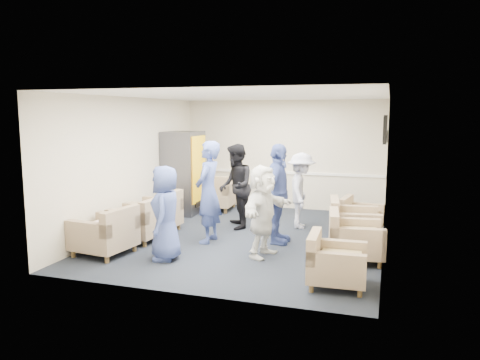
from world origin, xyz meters
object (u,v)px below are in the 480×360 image
(armchair_right_midnear, at_px, (352,240))
(vending_machine, at_px, (184,173))
(armchair_right_near, at_px, (333,264))
(person_back_left, at_px, (236,186))
(armchair_right_far, at_px, (359,218))
(armchair_right_midfar, at_px, (351,225))
(person_front_right, at_px, (263,211))
(person_mid_right, at_px, (278,194))
(armchair_corner, at_px, (214,195))
(armchair_left_near, at_px, (107,235))
(armchair_left_far, at_px, (157,215))
(person_back_right, at_px, (301,191))
(armchair_left_mid, at_px, (141,222))
(person_mid_left, at_px, (208,192))
(person_front_left, at_px, (165,213))

(armchair_right_midnear, bearing_deg, vending_machine, 50.82)
(armchair_right_near, relative_size, person_back_left, 0.46)
(armchair_right_midnear, bearing_deg, armchair_right_far, -7.78)
(armchair_right_midfar, height_order, vending_machine, vending_machine)
(armchair_right_midnear, xyz_separation_m, armchair_right_far, (-0.00, 1.84, -0.04))
(person_front_right, bearing_deg, person_mid_right, 10.27)
(armchair_corner, relative_size, vending_machine, 0.52)
(armchair_right_midfar, bearing_deg, armchair_right_midnear, 177.65)
(armchair_corner, bearing_deg, armchair_left_near, 79.98)
(armchair_left_far, distance_m, armchair_right_midfar, 3.79)
(armchair_left_near, bearing_deg, person_back_right, 143.30)
(armchair_right_midnear, relative_size, armchair_right_far, 1.11)
(armchair_left_mid, relative_size, person_mid_left, 0.49)
(vending_machine, bearing_deg, armchair_left_far, -82.41)
(armchair_right_midfar, relative_size, armchair_right_far, 1.15)
(armchair_right_near, height_order, vending_machine, vending_machine)
(armchair_right_far, relative_size, person_mid_right, 0.47)
(armchair_right_midfar, bearing_deg, armchair_left_near, 108.79)
(armchair_right_midfar, bearing_deg, person_mid_left, 96.70)
(armchair_right_midnear, height_order, person_mid_left, person_mid_left)
(armchair_left_near, distance_m, armchair_right_far, 4.85)
(person_mid_left, bearing_deg, vending_machine, -146.03)
(armchair_left_mid, bearing_deg, armchair_left_far, -176.58)
(armchair_right_midfar, distance_m, person_mid_left, 2.69)
(armchair_right_far, height_order, vending_machine, vending_machine)
(armchair_corner, relative_size, person_back_left, 0.57)
(armchair_right_midnear, height_order, person_front_right, person_front_right)
(person_front_left, distance_m, person_mid_right, 2.14)
(armchair_left_near, distance_m, armchair_right_midfar, 4.33)
(person_front_left, distance_m, person_mid_left, 1.23)
(armchair_left_mid, distance_m, person_front_right, 2.48)
(armchair_left_far, relative_size, person_mid_right, 0.50)
(armchair_corner, bearing_deg, armchair_right_far, 157.17)
(armchair_right_midfar, xyz_separation_m, person_back_right, (-1.10, 0.96, 0.43))
(armchair_right_near, xyz_separation_m, person_front_left, (-2.75, 0.38, 0.46))
(person_mid_left, relative_size, person_front_right, 1.22)
(armchair_left_mid, height_order, armchair_left_far, armchair_left_far)
(armchair_right_midfar, xyz_separation_m, person_mid_right, (-1.30, -0.34, 0.56))
(armchair_right_midfar, height_order, armchair_right_far, armchair_right_midfar)
(armchair_right_far, xyz_separation_m, person_back_left, (-2.47, -0.37, 0.58))
(armchair_right_near, height_order, person_front_left, person_front_left)
(armchair_left_far, relative_size, armchair_right_midnear, 0.95)
(vending_machine, bearing_deg, person_mid_right, -34.48)
(armchair_left_far, distance_m, person_mid_right, 2.54)
(person_mid_left, xyz_separation_m, person_mid_right, (1.24, 0.31, -0.02))
(armchair_right_far, distance_m, person_back_right, 1.29)
(person_back_left, height_order, person_front_right, person_back_left)
(vending_machine, relative_size, person_mid_right, 1.06)
(vending_machine, bearing_deg, armchair_right_near, -43.46)
(armchair_corner, distance_m, person_front_right, 3.92)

